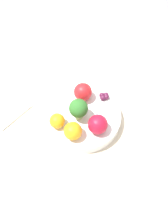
% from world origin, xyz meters
% --- Properties ---
extents(ground_plane, '(6.00, 6.00, 0.00)m').
position_xyz_m(ground_plane, '(0.00, 0.00, 0.00)').
color(ground_plane, gray).
extents(table_surface, '(1.20, 1.20, 0.02)m').
position_xyz_m(table_surface, '(0.00, 0.00, 0.01)').
color(table_surface, beige).
rests_on(table_surface, ground_plane).
extents(bowl, '(0.19, 0.19, 0.03)m').
position_xyz_m(bowl, '(0.00, 0.00, 0.04)').
color(bowl, white).
rests_on(bowl, table_surface).
extents(broccoli, '(0.05, 0.05, 0.06)m').
position_xyz_m(broccoli, '(-0.01, 0.01, 0.09)').
color(broccoli, '#99C17A').
rests_on(broccoli, bowl).
extents(apple_red, '(0.05, 0.05, 0.05)m').
position_xyz_m(apple_red, '(-0.01, -0.05, 0.08)').
color(apple_red, '#B7142D').
rests_on(apple_red, bowl).
extents(apple_green, '(0.05, 0.05, 0.05)m').
position_xyz_m(apple_green, '(0.04, 0.04, 0.08)').
color(apple_green, red).
rests_on(apple_green, bowl).
extents(orange_front, '(0.04, 0.04, 0.04)m').
position_xyz_m(orange_front, '(-0.07, 0.03, 0.07)').
color(orange_front, orange).
rests_on(orange_front, bowl).
extents(orange_back, '(0.04, 0.04, 0.04)m').
position_xyz_m(orange_back, '(-0.06, -0.02, 0.08)').
color(orange_back, orange).
rests_on(orange_back, bowl).
extents(grape_cluster, '(0.03, 0.03, 0.02)m').
position_xyz_m(grape_cluster, '(0.08, -0.01, 0.06)').
color(grape_cluster, '#511938').
rests_on(grape_cluster, bowl).
extents(napkin, '(0.11, 0.15, 0.01)m').
position_xyz_m(napkin, '(-0.12, 0.22, 0.02)').
color(napkin, white).
rests_on(napkin, table_surface).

